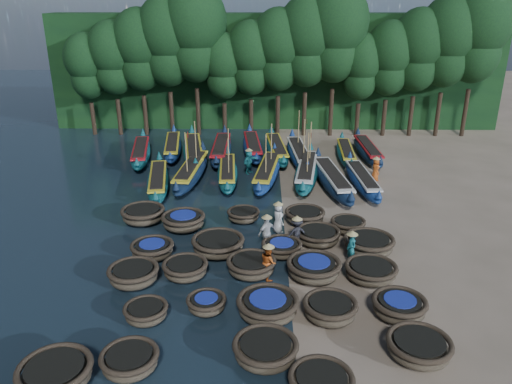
{
  "coord_description": "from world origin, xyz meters",
  "views": [
    {
      "loc": [
        -1.14,
        -22.59,
        11.51
      ],
      "look_at": [
        -1.53,
        3.11,
        1.3
      ],
      "focal_mm": 35.0,
      "sensor_mm": 36.0,
      "label": 1
    }
  ],
  "objects_px": {
    "coracle_11": "(185,269)",
    "long_boat_16": "(346,153)",
    "long_boat_10": "(172,147)",
    "fisherman_5": "(249,161)",
    "long_boat_7": "(332,179)",
    "long_boat_13": "(253,147)",
    "coracle_1": "(130,361)",
    "fisherman_2": "(268,261)",
    "long_boat_4": "(228,172)",
    "fisherman_1": "(351,247)",
    "coracle_14": "(371,271)",
    "coracle_21": "(183,221)",
    "coracle_19": "(369,244)",
    "coracle_0": "(55,374)",
    "coracle_24": "(348,225)",
    "coracle_22": "(243,215)",
    "coracle_7": "(268,306)",
    "coracle_23": "(305,216)",
    "long_boat_3": "(191,171)",
    "long_boat_9": "(141,152)",
    "coracle_10": "(134,274)",
    "long_boat_11": "(194,151)",
    "coracle_9": "(399,307)",
    "coracle_4": "(419,347)",
    "fisherman_3": "(297,232)",
    "coracle_12": "(251,266)",
    "coracle_16": "(218,244)",
    "coracle_3": "(321,383)",
    "coracle_8": "(330,309)",
    "fisherman_0": "(278,217)",
    "long_boat_14": "(277,149)",
    "fisherman_6": "(376,168)",
    "coracle_2": "(265,350)",
    "coracle_6": "(206,303)",
    "coracle_13": "(314,268)",
    "coracle_5": "(146,312)",
    "long_boat_8": "(362,180)",
    "coracle_15": "(152,249)",
    "coracle_17": "(282,248)",
    "long_boat_15": "(299,154)",
    "long_boat_5": "(267,172)",
    "long_boat_17": "(368,150)"
  },
  "relations": [
    {
      "from": "long_boat_4",
      "to": "long_boat_13",
      "type": "height_order",
      "value": "long_boat_4"
    },
    {
      "from": "coracle_4",
      "to": "coracle_8",
      "type": "xyz_separation_m",
      "value": [
        -2.74,
        2.11,
        0.03
      ]
    },
    {
      "from": "coracle_12",
      "to": "long_boat_9",
      "type": "height_order",
      "value": "long_boat_9"
    },
    {
      "from": "coracle_12",
      "to": "fisherman_0",
      "type": "relative_size",
      "value": 1.2
    },
    {
      "from": "coracle_9",
      "to": "long_boat_3",
      "type": "relative_size",
      "value": 0.28
    },
    {
      "from": "coracle_4",
      "to": "fisherman_3",
      "type": "height_order",
      "value": "fisherman_3"
    },
    {
      "from": "coracle_6",
      "to": "coracle_23",
      "type": "xyz_separation_m",
      "value": [
        4.42,
        8.11,
        0.07
      ]
    },
    {
      "from": "fisherman_2",
      "to": "coracle_22",
      "type": "bearing_deg",
      "value": -5.97
    },
    {
      "from": "coracle_11",
      "to": "long_boat_11",
      "type": "height_order",
      "value": "long_boat_11"
    },
    {
      "from": "fisherman_0",
      "to": "fisherman_6",
      "type": "height_order",
      "value": "fisherman_0"
    },
    {
      "from": "fisherman_1",
      "to": "fisherman_6",
      "type": "xyz_separation_m",
      "value": [
        3.41,
        11.15,
        -0.06
      ]
    },
    {
      "from": "long_boat_9",
      "to": "long_boat_8",
      "type": "bearing_deg",
      "value": -29.79
    },
    {
      "from": "coracle_17",
      "to": "long_boat_7",
      "type": "xyz_separation_m",
      "value": [
        3.5,
        8.9,
        0.18
      ]
    },
    {
      "from": "coracle_1",
      "to": "coracle_2",
      "type": "relative_size",
      "value": 0.87
    },
    {
      "from": "fisherman_5",
      "to": "coracle_24",
      "type": "bearing_deg",
      "value": -119.88
    },
    {
      "from": "coracle_8",
      "to": "coracle_23",
      "type": "distance_m",
      "value": 8.54
    },
    {
      "from": "fisherman_0",
      "to": "long_boat_16",
      "type": "bearing_deg",
      "value": -50.36
    },
    {
      "from": "coracle_6",
      "to": "coracle_15",
      "type": "xyz_separation_m",
      "value": [
        -2.99,
        4.25,
        0.06
      ]
    },
    {
      "from": "coracle_7",
      "to": "coracle_23",
      "type": "relative_size",
      "value": 0.97
    },
    {
      "from": "coracle_23",
      "to": "long_boat_13",
      "type": "bearing_deg",
      "value": 103.67
    },
    {
      "from": "long_boat_14",
      "to": "fisherman_1",
      "type": "distance_m",
      "value": 16.62
    },
    {
      "from": "long_boat_15",
      "to": "coracle_24",
      "type": "bearing_deg",
      "value": -85.9
    },
    {
      "from": "coracle_10",
      "to": "fisherman_0",
      "type": "relative_size",
      "value": 1.22
    },
    {
      "from": "coracle_14",
      "to": "coracle_21",
      "type": "height_order",
      "value": "coracle_21"
    },
    {
      "from": "coracle_14",
      "to": "long_boat_14",
      "type": "height_order",
      "value": "long_boat_14"
    },
    {
      "from": "coracle_10",
      "to": "long_boat_11",
      "type": "bearing_deg",
      "value": 89.07
    },
    {
      "from": "coracle_10",
      "to": "fisherman_2",
      "type": "relative_size",
      "value": 1.24
    },
    {
      "from": "long_boat_8",
      "to": "long_boat_17",
      "type": "bearing_deg",
      "value": 72.35
    },
    {
      "from": "coracle_5",
      "to": "coracle_11",
      "type": "distance_m",
      "value": 3.28
    },
    {
      "from": "coracle_0",
      "to": "coracle_24",
      "type": "relative_size",
      "value": 1.26
    },
    {
      "from": "coracle_9",
      "to": "long_boat_9",
      "type": "height_order",
      "value": "long_boat_9"
    },
    {
      "from": "coracle_1",
      "to": "fisherman_2",
      "type": "height_order",
      "value": "fisherman_2"
    },
    {
      "from": "coracle_9",
      "to": "coracle_14",
      "type": "height_order",
      "value": "coracle_9"
    },
    {
      "from": "long_boat_16",
      "to": "fisherman_3",
      "type": "bearing_deg",
      "value": -105.01
    },
    {
      "from": "coracle_12",
      "to": "coracle_16",
      "type": "height_order",
      "value": "coracle_16"
    },
    {
      "from": "coracle_0",
      "to": "coracle_19",
      "type": "relative_size",
      "value": 1.07
    },
    {
      "from": "coracle_9",
      "to": "coracle_14",
      "type": "distance_m",
      "value": 2.73
    },
    {
      "from": "coracle_5",
      "to": "long_boat_4",
      "type": "bearing_deg",
      "value": 82.55
    },
    {
      "from": "long_boat_4",
      "to": "fisherman_1",
      "type": "distance_m",
      "value": 12.83
    },
    {
      "from": "coracle_8",
      "to": "long_boat_5",
      "type": "bearing_deg",
      "value": 98.48
    },
    {
      "from": "coracle_19",
      "to": "long_boat_10",
      "type": "distance_m",
      "value": 19.94
    },
    {
      "from": "long_boat_10",
      "to": "fisherman_5",
      "type": "relative_size",
      "value": 4.12
    },
    {
      "from": "coracle_11",
      "to": "long_boat_16",
      "type": "distance_m",
      "value": 19.43
    },
    {
      "from": "long_boat_7",
      "to": "long_boat_13",
      "type": "xyz_separation_m",
      "value": [
        -5.21,
        7.26,
        -0.03
      ]
    },
    {
      "from": "coracle_11",
      "to": "coracle_13",
      "type": "distance_m",
      "value": 5.57
    },
    {
      "from": "coracle_1",
      "to": "long_boat_9",
      "type": "distance_m",
      "value": 23.02
    },
    {
      "from": "coracle_9",
      "to": "coracle_3",
      "type": "bearing_deg",
      "value": -130.25
    },
    {
      "from": "coracle_0",
      "to": "coracle_22",
      "type": "bearing_deg",
      "value": 66.31
    },
    {
      "from": "coracle_0",
      "to": "fisherman_1",
      "type": "bearing_deg",
      "value": 36.54
    },
    {
      "from": "long_boat_3",
      "to": "long_boat_16",
      "type": "relative_size",
      "value": 1.19
    }
  ]
}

